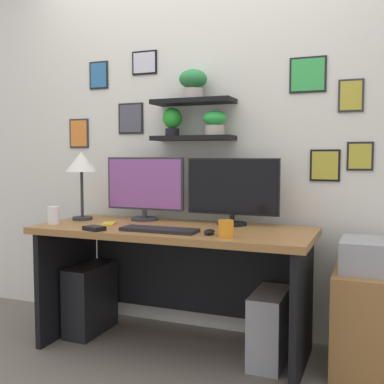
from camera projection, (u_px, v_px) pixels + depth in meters
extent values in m
plane|color=#70665B|center=(174.00, 349.00, 2.84)|extent=(8.00, 8.00, 0.00)
cube|color=silver|center=(200.00, 130.00, 3.15)|extent=(4.40, 0.04, 2.70)
cube|color=black|center=(193.00, 138.00, 3.04)|extent=(0.54, 0.20, 0.03)
cube|color=black|center=(193.00, 102.00, 3.02)|extent=(0.54, 0.20, 0.03)
cylinder|color=#B2A899|center=(215.00, 130.00, 2.98)|extent=(0.13, 0.13, 0.06)
ellipsoid|color=green|center=(215.00, 118.00, 2.97)|extent=(0.15, 0.15, 0.09)
cylinder|color=black|center=(172.00, 132.00, 3.09)|extent=(0.09, 0.09, 0.05)
ellipsoid|color=green|center=(172.00, 118.00, 3.08)|extent=(0.13, 0.13, 0.14)
cylinder|color=#B2A899|center=(193.00, 94.00, 3.02)|extent=(0.13, 0.13, 0.07)
ellipsoid|color=#2E8344|center=(193.00, 79.00, 3.01)|extent=(0.18, 0.18, 0.12)
cube|color=black|center=(99.00, 75.00, 3.38)|extent=(0.15, 0.02, 0.20)
cube|color=teal|center=(98.00, 75.00, 3.37)|extent=(0.13, 0.00, 0.17)
cube|color=#2D2D33|center=(79.00, 133.00, 3.48)|extent=(0.16, 0.02, 0.22)
cube|color=orange|center=(79.00, 133.00, 3.47)|extent=(0.14, 0.00, 0.19)
cube|color=black|center=(308.00, 75.00, 2.84)|extent=(0.22, 0.02, 0.22)
cube|color=green|center=(308.00, 75.00, 2.83)|extent=(0.20, 0.00, 0.19)
cube|color=black|center=(325.00, 165.00, 2.84)|extent=(0.18, 0.02, 0.19)
cube|color=gold|center=(325.00, 165.00, 2.83)|extent=(0.15, 0.00, 0.17)
cube|color=black|center=(131.00, 119.00, 3.31)|extent=(0.19, 0.02, 0.22)
cube|color=#4C4C56|center=(130.00, 119.00, 3.30)|extent=(0.17, 0.00, 0.19)
cube|color=black|center=(360.00, 156.00, 2.76)|extent=(0.15, 0.02, 0.17)
cube|color=gold|center=(360.00, 156.00, 2.75)|extent=(0.13, 0.00, 0.15)
cube|color=#2D2D33|center=(351.00, 96.00, 2.75)|extent=(0.15, 0.02, 0.19)
cube|color=gold|center=(351.00, 95.00, 2.75)|extent=(0.12, 0.00, 0.17)
cube|color=black|center=(145.00, 63.00, 3.24)|extent=(0.19, 0.02, 0.16)
cube|color=silver|center=(144.00, 63.00, 3.23)|extent=(0.17, 0.00, 0.14)
cube|color=#9E6B38|center=(173.00, 230.00, 2.79)|extent=(1.65, 0.68, 0.04)
cube|color=black|center=(68.00, 280.00, 3.10)|extent=(0.04, 0.62, 0.71)
cube|color=black|center=(302.00, 307.00, 2.53)|extent=(0.04, 0.62, 0.71)
cube|color=black|center=(192.00, 275.00, 3.09)|extent=(1.45, 0.02, 0.50)
cylinder|color=#2D2D33|center=(145.00, 219.00, 3.09)|extent=(0.18, 0.18, 0.02)
cylinder|color=#2D2D33|center=(145.00, 213.00, 3.09)|extent=(0.03, 0.03, 0.07)
cube|color=#2D2D33|center=(145.00, 184.00, 3.08)|extent=(0.55, 0.02, 0.34)
cube|color=#8C4C99|center=(144.00, 184.00, 3.07)|extent=(0.52, 0.00, 0.32)
cylinder|color=black|center=(232.00, 224.00, 2.87)|extent=(0.18, 0.18, 0.02)
cylinder|color=black|center=(232.00, 218.00, 2.86)|extent=(0.03, 0.03, 0.06)
cube|color=black|center=(233.00, 187.00, 2.86)|extent=(0.58, 0.02, 0.35)
cube|color=black|center=(232.00, 187.00, 2.85)|extent=(0.55, 0.00, 0.32)
cube|color=black|center=(159.00, 230.00, 2.62)|extent=(0.44, 0.14, 0.02)
ellipsoid|color=black|center=(209.00, 232.00, 2.51)|extent=(0.06, 0.09, 0.03)
cylinder|color=#2D2D33|center=(82.00, 218.00, 3.10)|extent=(0.13, 0.13, 0.02)
cylinder|color=#2D2D33|center=(82.00, 194.00, 3.09)|extent=(0.02, 0.02, 0.30)
cone|color=white|center=(81.00, 162.00, 3.07)|extent=(0.21, 0.21, 0.13)
cube|color=yellow|center=(109.00, 224.00, 2.89)|extent=(0.11, 0.16, 0.01)
cylinder|color=orange|center=(226.00, 229.00, 2.43)|extent=(0.08, 0.08, 0.09)
cube|color=black|center=(94.00, 228.00, 2.66)|extent=(0.14, 0.11, 0.02)
cylinder|color=white|center=(54.00, 215.00, 2.90)|extent=(0.07, 0.07, 0.11)
cube|color=#9E6B38|center=(376.00, 322.00, 2.52)|extent=(0.44, 0.50, 0.55)
cube|color=#9E9EA3|center=(378.00, 256.00, 2.49)|extent=(0.38, 0.34, 0.17)
cube|color=black|center=(91.00, 299.00, 3.11)|extent=(0.18, 0.40, 0.45)
cube|color=#99999E|center=(270.00, 327.00, 2.66)|extent=(0.18, 0.40, 0.41)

